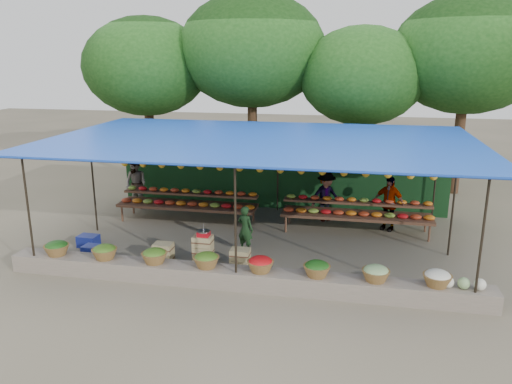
% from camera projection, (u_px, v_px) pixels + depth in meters
% --- Properties ---
extents(ground, '(60.00, 60.00, 0.00)m').
position_uv_depth(ground, '(261.00, 242.00, 13.47)').
color(ground, brown).
rests_on(ground, ground).
extents(stone_curb, '(10.60, 0.55, 0.40)m').
position_uv_depth(stone_curb, '(238.00, 278.00, 10.82)').
color(stone_curb, '#6C6356').
rests_on(stone_curb, ground).
extents(stall_canopy, '(10.80, 6.60, 2.82)m').
position_uv_depth(stall_canopy, '(262.00, 143.00, 12.82)').
color(stall_canopy, black).
rests_on(stall_canopy, ground).
extents(produce_baskets, '(8.98, 0.58, 0.34)m').
position_uv_depth(produce_baskets, '(233.00, 262.00, 10.74)').
color(produce_baskets, brown).
rests_on(produce_baskets, stone_curb).
extents(netting_backdrop, '(10.60, 0.06, 2.50)m').
position_uv_depth(netting_backdrop, '(279.00, 171.00, 16.12)').
color(netting_backdrop, '#163F1B').
rests_on(netting_backdrop, ground).
extents(tree_row, '(16.51, 5.50, 7.12)m').
position_uv_depth(tree_row, '(306.00, 60.00, 17.89)').
color(tree_row, '#3C2016').
rests_on(tree_row, ground).
extents(fruit_table_left, '(4.21, 0.95, 0.93)m').
position_uv_depth(fruit_table_left, '(188.00, 201.00, 15.05)').
color(fruit_table_left, '#432C1B').
rests_on(fruit_table_left, ground).
extents(fruit_table_right, '(4.21, 0.95, 0.93)m').
position_uv_depth(fruit_table_right, '(357.00, 211.00, 14.12)').
color(fruit_table_right, '#432C1B').
rests_on(fruit_table_right, ground).
extents(crate_counter, '(2.35, 0.34, 0.77)m').
position_uv_depth(crate_counter, '(202.00, 254.00, 11.83)').
color(crate_counter, tan).
rests_on(crate_counter, ground).
extents(weighing_scale, '(0.29, 0.29, 0.31)m').
position_uv_depth(weighing_scale, '(204.00, 233.00, 11.68)').
color(weighing_scale, '#B40E19').
rests_on(weighing_scale, crate_counter).
extents(vendor_seated, '(0.52, 0.44, 1.21)m').
position_uv_depth(vendor_seated, '(245.00, 229.00, 12.67)').
color(vendor_seated, '#193719').
rests_on(vendor_seated, ground).
extents(customer_left, '(0.95, 0.84, 1.63)m').
position_uv_depth(customer_left, '(136.00, 184.00, 16.22)').
color(customer_left, slate).
rests_on(customer_left, ground).
extents(customer_mid, '(1.14, 0.99, 1.52)m').
position_uv_depth(customer_mid, '(326.00, 196.00, 15.01)').
color(customer_mid, slate).
rests_on(customer_mid, ground).
extents(customer_right, '(1.01, 0.77, 1.59)m').
position_uv_depth(customer_right, '(389.00, 203.00, 14.23)').
color(customer_right, slate).
rests_on(customer_right, ground).
extents(blue_crate_front, '(0.52, 0.39, 0.30)m').
position_uv_depth(blue_crate_front, '(93.00, 251.00, 12.43)').
color(blue_crate_front, navy).
rests_on(blue_crate_front, ground).
extents(blue_crate_back, '(0.53, 0.39, 0.31)m').
position_uv_depth(blue_crate_back, '(88.00, 241.00, 13.11)').
color(blue_crate_back, navy).
rests_on(blue_crate_back, ground).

